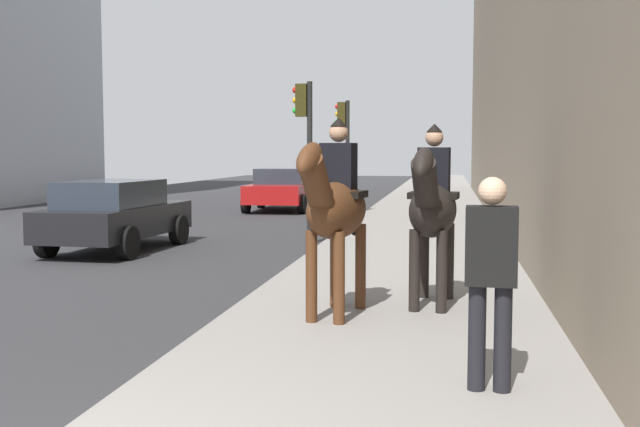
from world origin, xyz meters
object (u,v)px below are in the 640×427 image
at_px(pedestrian_greeting, 491,269).
at_px(car_near_lane, 281,189).
at_px(traffic_light_near_curb, 305,135).
at_px(traffic_light_far_curb, 344,139).
at_px(car_mid_lane, 115,214).
at_px(mounted_horse_near, 335,207).
at_px(mounted_horse_far, 432,207).

relative_size(pedestrian_greeting, car_near_lane, 0.44).
height_order(car_near_lane, traffic_light_near_curb, traffic_light_near_curb).
height_order(traffic_light_near_curb, traffic_light_far_curb, traffic_light_far_curb).
relative_size(pedestrian_greeting, car_mid_lane, 0.42).
bearing_deg(pedestrian_greeting, traffic_light_near_curb, 21.36).
distance_m(pedestrian_greeting, traffic_light_far_curb, 16.99).
bearing_deg(car_mid_lane, traffic_light_far_curb, -21.13).
xyz_separation_m(mounted_horse_near, mounted_horse_far, (0.78, -1.08, -0.04)).
bearing_deg(traffic_light_far_curb, mounted_horse_far, -167.79).
bearing_deg(mounted_horse_near, car_near_lane, -156.81).
height_order(mounted_horse_near, car_near_lane, mounted_horse_near).
bearing_deg(mounted_horse_far, mounted_horse_near, -48.83).
height_order(pedestrian_greeting, traffic_light_near_curb, traffic_light_near_curb).
relative_size(pedestrian_greeting, traffic_light_far_curb, 0.48).
xyz_separation_m(mounted_horse_far, pedestrian_greeting, (-3.30, -0.53, -0.25)).
distance_m(traffic_light_near_curb, traffic_light_far_curb, 6.36).
distance_m(car_near_lane, traffic_light_far_curb, 4.12).
bearing_deg(car_mid_lane, car_near_lane, -2.77).
height_order(mounted_horse_far, car_mid_lane, mounted_horse_far).
height_order(pedestrian_greeting, car_near_lane, pedestrian_greeting).
distance_m(car_near_lane, car_mid_lane, 10.99).
height_order(car_near_lane, traffic_light_far_curb, traffic_light_far_curb).
distance_m(mounted_horse_near, pedestrian_greeting, 3.01).
distance_m(mounted_horse_near, mounted_horse_far, 1.33).
bearing_deg(car_mid_lane, traffic_light_near_curb, -60.84).
height_order(mounted_horse_far, traffic_light_near_curb, traffic_light_near_curb).
xyz_separation_m(mounted_horse_far, car_near_lane, (16.08, 5.43, -0.61)).
bearing_deg(car_near_lane, mounted_horse_near, 12.74).
bearing_deg(traffic_light_far_curb, traffic_light_near_curb, -179.94).
bearing_deg(traffic_light_near_curb, car_near_lane, 15.67).
distance_m(mounted_horse_far, traffic_light_near_curb, 7.57).
xyz_separation_m(mounted_horse_near, car_near_lane, (16.85, 4.35, -0.65)).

